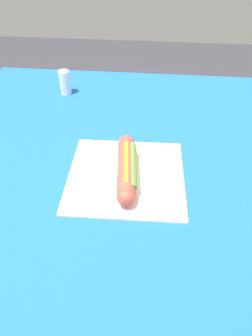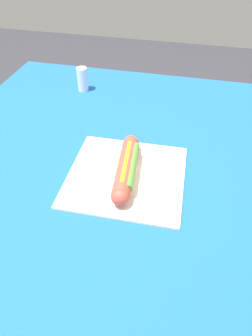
% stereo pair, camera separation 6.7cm
% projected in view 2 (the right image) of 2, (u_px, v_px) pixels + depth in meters
% --- Properties ---
extents(ground_plane, '(6.00, 6.00, 0.00)m').
position_uv_depth(ground_plane, '(113.00, 301.00, 1.21)').
color(ground_plane, '#2D2D33').
rests_on(ground_plane, ground).
extents(dining_table, '(1.14, 0.98, 0.73)m').
position_uv_depth(dining_table, '(106.00, 205.00, 0.80)').
color(dining_table, brown).
rests_on(dining_table, ground).
extents(paper_wrapper, '(0.27, 0.28, 0.01)m').
position_uv_depth(paper_wrapper, '(126.00, 176.00, 0.70)').
color(paper_wrapper, silver).
rests_on(paper_wrapper, dining_table).
extents(hot_dog, '(0.22, 0.06, 0.05)m').
position_uv_depth(hot_dog, '(126.00, 168.00, 0.68)').
color(hot_dog, '#E5BC75').
rests_on(hot_dog, paper_wrapper).
extents(salt_shaker, '(0.04, 0.04, 0.08)m').
position_uv_depth(salt_shaker, '(83.00, 79.00, 1.00)').
color(salt_shaker, silver).
rests_on(salt_shaker, dining_table).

